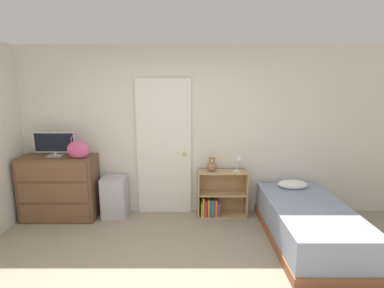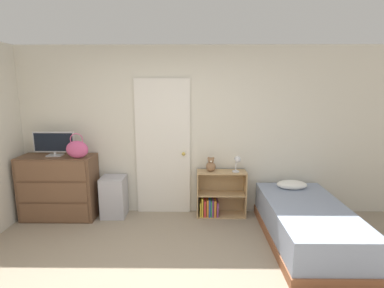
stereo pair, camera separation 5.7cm
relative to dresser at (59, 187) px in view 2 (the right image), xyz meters
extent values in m
cube|color=beige|center=(1.67, 0.28, 0.80)|extent=(10.00, 0.06, 2.55)
cube|color=silver|center=(1.54, 0.23, 0.56)|extent=(0.83, 0.04, 2.07)
sphere|color=gold|center=(1.86, 0.18, 0.47)|extent=(0.06, 0.06, 0.06)
cube|color=brown|center=(0.00, 0.00, 0.00)|extent=(1.08, 0.44, 0.96)
cube|color=brown|center=(0.00, -0.22, -0.32)|extent=(0.99, 0.01, 0.28)
cube|color=brown|center=(0.00, -0.22, 0.00)|extent=(0.99, 0.01, 0.28)
cube|color=brown|center=(0.00, -0.22, 0.32)|extent=(0.99, 0.01, 0.28)
cube|color=#B7B7BC|center=(-0.03, 0.02, 0.49)|extent=(0.21, 0.16, 0.01)
cylinder|color=#B7B7BC|center=(-0.03, 0.02, 0.51)|extent=(0.04, 0.04, 0.04)
cube|color=#B7B7BC|center=(-0.03, 0.02, 0.68)|extent=(0.60, 0.02, 0.30)
cube|color=black|center=(-0.03, 0.01, 0.68)|extent=(0.56, 0.01, 0.26)
ellipsoid|color=#C64C7F|center=(0.36, -0.12, 0.60)|extent=(0.31, 0.13, 0.25)
torus|color=#C64C7F|center=(0.36, -0.12, 0.74)|extent=(0.18, 0.01, 0.18)
cube|color=#ADADB7|center=(0.80, 0.06, -0.17)|extent=(0.36, 0.34, 0.62)
cube|color=tan|center=(2.07, 0.09, -0.13)|extent=(0.02, 0.28, 0.71)
cube|color=tan|center=(2.79, 0.09, -0.13)|extent=(0.02, 0.28, 0.71)
cube|color=tan|center=(2.43, 0.09, -0.47)|extent=(0.70, 0.28, 0.02)
cube|color=tan|center=(2.43, 0.09, -0.13)|extent=(0.70, 0.28, 0.02)
cube|color=tan|center=(2.43, 0.09, 0.22)|extent=(0.70, 0.28, 0.02)
cube|color=tan|center=(2.43, 0.22, -0.13)|extent=(0.74, 0.01, 0.71)
cube|color=gold|center=(2.12, 0.07, -0.35)|extent=(0.02, 0.21, 0.22)
cube|color=gold|center=(2.14, 0.07, -0.32)|extent=(0.02, 0.22, 0.29)
cube|color=red|center=(2.18, 0.04, -0.33)|extent=(0.03, 0.17, 0.25)
cube|color=orange|center=(2.22, 0.07, -0.33)|extent=(0.03, 0.23, 0.26)
cube|color=#3359B2|center=(2.25, 0.04, -0.33)|extent=(0.02, 0.16, 0.26)
cube|color=#338C4C|center=(2.28, 0.07, -0.33)|extent=(0.02, 0.23, 0.25)
cube|color=#8C3F8C|center=(2.30, 0.07, -0.33)|extent=(0.02, 0.22, 0.26)
cube|color=orange|center=(2.34, 0.05, -0.33)|extent=(0.03, 0.19, 0.26)
cube|color=#8C3F8C|center=(2.37, 0.08, -0.35)|extent=(0.02, 0.23, 0.22)
sphere|color=#8C6647|center=(2.27, 0.09, 0.30)|extent=(0.15, 0.15, 0.15)
sphere|color=#8C6647|center=(2.27, 0.09, 0.40)|extent=(0.09, 0.09, 0.09)
sphere|color=silver|center=(2.27, 0.05, 0.39)|extent=(0.03, 0.03, 0.03)
sphere|color=#8C6647|center=(2.23, 0.09, 0.43)|extent=(0.04, 0.04, 0.04)
sphere|color=#8C6647|center=(2.30, 0.09, 0.43)|extent=(0.04, 0.04, 0.04)
cylinder|color=silver|center=(2.64, 0.06, 0.23)|extent=(0.11, 0.11, 0.01)
cylinder|color=silver|center=(2.64, 0.06, 0.32)|extent=(0.01, 0.01, 0.15)
sphere|color=silver|center=(2.66, 0.05, 0.42)|extent=(0.10, 0.10, 0.10)
cube|color=brown|center=(3.45, -0.71, -0.42)|extent=(0.98, 1.87, 0.12)
cube|color=#8C99B2|center=(3.45, -0.71, -0.17)|extent=(0.95, 1.81, 0.37)
ellipsoid|color=white|center=(3.45, -0.03, 0.06)|extent=(0.44, 0.28, 0.12)
camera|label=1|loc=(1.97, -4.24, 1.50)|focal=28.00mm
camera|label=2|loc=(2.03, -4.24, 1.50)|focal=28.00mm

